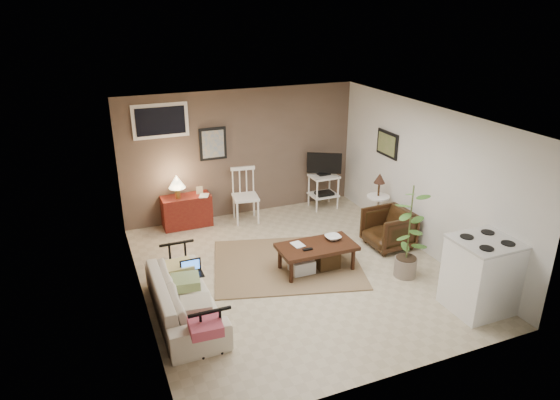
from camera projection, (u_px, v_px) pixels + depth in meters
name	position (u px, v px, depth m)	size (l,w,h in m)	color
floor	(295.00, 272.00, 7.65)	(5.00, 5.00, 0.00)	#C1B293
art_back	(213.00, 144.00, 9.04)	(0.50, 0.03, 0.60)	black
art_right	(387.00, 144.00, 8.77)	(0.03, 0.60, 0.45)	black
window	(160.00, 121.00, 8.53)	(0.96, 0.03, 0.60)	white
rug	(287.00, 264.00, 7.85)	(2.26, 1.81, 0.02)	#7C6348
coffee_table	(316.00, 255.00, 7.61)	(1.19, 0.63, 0.45)	#38190F
sofa	(184.00, 292.00, 6.45)	(1.88, 0.55, 0.74)	silver
sofa_pillows	(191.00, 294.00, 6.24)	(0.36, 1.79, 0.13)	beige
sofa_end_rails	(193.00, 293.00, 6.50)	(0.51, 1.88, 0.63)	black
laptop	(192.00, 270.00, 6.75)	(0.29, 0.21, 0.20)	black
red_console	(186.00, 208.00, 9.07)	(0.88, 0.39, 1.02)	maroon
spindle_chair	(245.00, 197.00, 9.26)	(0.51, 0.51, 1.01)	white
tv_stand	(324.00, 179.00, 9.81)	(0.61, 0.43, 1.13)	white
side_table	(378.00, 195.00, 8.83)	(0.40, 0.40, 1.07)	white
armchair	(389.00, 227.00, 8.30)	(0.70, 0.65, 0.72)	#331B0E
potted_plant	(409.00, 229.00, 7.25)	(0.37, 0.37, 1.47)	gray
stove	(481.00, 275.00, 6.56)	(0.79, 0.73, 1.03)	white
bowl	(333.00, 232.00, 7.69)	(0.24, 0.06, 0.24)	#38190F
book_table	(293.00, 240.00, 7.47)	(0.16, 0.02, 0.22)	#38190F
book_console	(199.00, 191.00, 8.94)	(0.16, 0.02, 0.22)	#38190F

